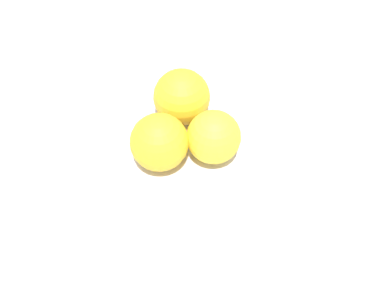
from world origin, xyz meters
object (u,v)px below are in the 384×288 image
at_px(orange_in_bowl_2, 157,141).
at_px(orange_in_bowl_0, 214,137).
at_px(orange_in_bowl_1, 182,97).
at_px(fruit_bowl, 192,147).

bearing_deg(orange_in_bowl_2, orange_in_bowl_0, -43.21).
distance_m(orange_in_bowl_1, orange_in_bowl_2, 0.08).
distance_m(fruit_bowl, orange_in_bowl_1, 0.07).
xyz_separation_m(fruit_bowl, orange_in_bowl_2, (-0.06, 0.00, 0.07)).
height_order(fruit_bowl, orange_in_bowl_1, orange_in_bowl_1).
xyz_separation_m(orange_in_bowl_0, orange_in_bowl_1, (0.02, 0.07, 0.00)).
distance_m(orange_in_bowl_0, orange_in_bowl_2, 0.07).
bearing_deg(fruit_bowl, orange_in_bowl_1, 65.53).
relative_size(orange_in_bowl_0, orange_in_bowl_1, 0.90).
distance_m(orange_in_bowl_0, orange_in_bowl_1, 0.07).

